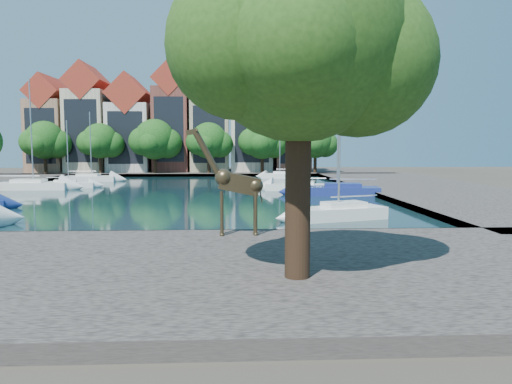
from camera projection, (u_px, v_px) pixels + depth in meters
ground at (121, 240)px, 24.38m from camera, size 160.00×160.00×0.00m
water_basin at (176, 193)px, 48.24m from camera, size 38.00×50.00×0.08m
near_quay at (76, 271)px, 17.40m from camera, size 50.00×14.00×0.50m
far_quay at (198, 172)px, 80.05m from camera, size 60.00×16.00×0.50m
right_quay at (429, 190)px, 49.42m from camera, size 14.00×52.00×0.50m
plane_tree at (303, 45)px, 15.07m from camera, size 8.32×6.40×10.62m
townhouse_west_end at (51, 128)px, 78.27m from camera, size 5.44×9.18×14.93m
townhouse_west_mid at (89, 122)px, 78.47m from camera, size 5.94×9.18×16.79m
townhouse_west_inner at (131, 128)px, 78.87m from camera, size 6.43×9.18×15.15m
townhouse_center at (172, 122)px, 79.08m from camera, size 5.44×9.18×16.93m
townhouse_east_inner at (210, 126)px, 79.43m from camera, size 5.94×9.18×15.79m
townhouse_east_mid at (251, 123)px, 79.70m from camera, size 6.43×9.18×16.65m
townhouse_east_end at (291, 130)px, 80.11m from camera, size 5.44×9.18×14.43m
far_tree_far_west at (45, 141)px, 73.06m from camera, size 7.28×5.60×7.68m
far_tree_west at (101, 142)px, 73.45m from camera, size 6.76×5.20×7.36m
far_tree_mid_west at (155, 141)px, 73.81m from camera, size 7.80×6.00×8.00m
far_tree_mid_east at (209, 142)px, 74.21m from camera, size 7.02×5.40×7.52m
far_tree_east at (263, 141)px, 74.58m from camera, size 7.54×5.80×7.84m
far_tree_far_east at (316, 142)px, 74.98m from camera, size 6.76×5.20×7.36m
giraffe_statue at (234, 183)px, 22.87m from camera, size 3.43×0.65×4.90m
sailboat_left_c at (33, 184)px, 51.30m from camera, size 7.31×2.75×11.23m
sailboat_left_d at (69, 184)px, 53.22m from camera, size 5.35×2.70×7.18m
sailboat_left_e at (92, 177)px, 62.99m from camera, size 6.32×2.53×8.73m
sailboat_right_a at (339, 210)px, 30.67m from camera, size 6.19×3.72×9.68m
sailboat_right_b at (337, 189)px, 45.30m from camera, size 7.78×3.61×11.91m
sailboat_right_c at (297, 185)px, 50.07m from camera, size 6.49×3.60×10.47m
sailboat_right_d at (280, 174)px, 68.41m from camera, size 5.12×3.25×9.23m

